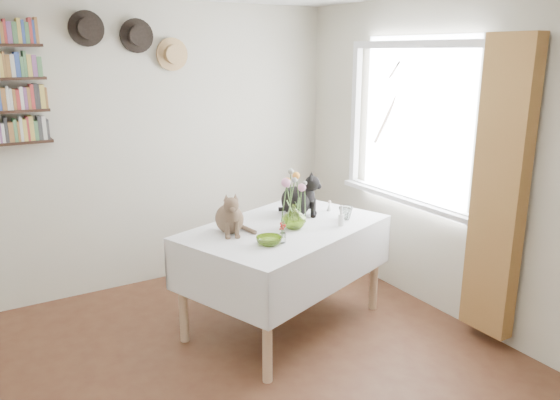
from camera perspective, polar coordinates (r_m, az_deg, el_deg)
room at (r=2.88m, az=-3.52°, el=-1.46°), size 4.08×4.58×2.58m
window at (r=4.64m, az=13.70°, el=6.41°), size 0.12×1.52×1.32m
curtain at (r=4.04m, az=21.95°, el=0.90°), size 0.12×0.38×2.10m
dining_table at (r=4.17m, az=0.47°, el=-5.36°), size 1.75×1.42×0.81m
tabby_cat at (r=3.93m, az=-5.33°, el=-1.17°), size 0.29×0.33×0.32m
black_cat at (r=4.33m, az=1.66°, el=0.70°), size 0.39×0.38×0.36m
flower_vase at (r=4.02m, az=1.47°, el=-1.72°), size 0.22×0.22×0.19m
green_bowl at (r=3.71m, az=-1.15°, el=-4.27°), size 0.24×0.24×0.06m
drinking_glass at (r=4.28m, az=6.87°, el=-1.36°), size 0.12×0.12×0.10m
candlestick at (r=4.12m, az=6.41°, el=-1.98°), size 0.04×0.04×0.16m
berry_jar at (r=3.73m, az=0.28°, el=-3.36°), size 0.04×0.04×0.17m
porcelain_figurine at (r=4.51m, az=5.18°, el=-0.63°), size 0.05×0.05×0.09m
flower_bouquet at (r=3.97m, az=1.43°, el=1.73°), size 0.17×0.13×0.39m
wall_hats at (r=4.84m, az=-15.04°, el=15.86°), size 0.98×0.09×0.48m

